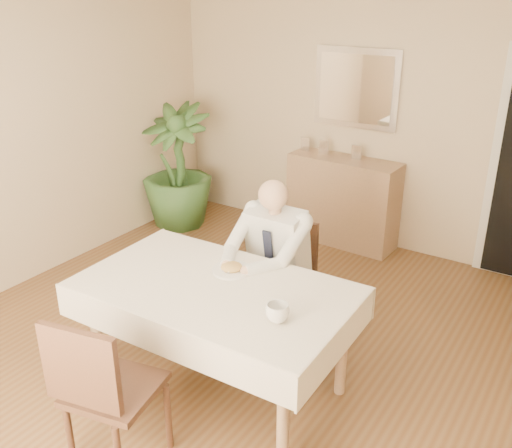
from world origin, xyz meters
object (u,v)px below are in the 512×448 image
Objects in this scene: chair_near at (102,386)px; coffee_mug at (277,313)px; dining_table at (215,297)px; chair_far at (285,270)px; sideboard at (342,201)px; potted_palm at (177,167)px; seated_man at (265,259)px.

coffee_mug is at bearing 38.70° from chair_near.
dining_table is 0.90m from chair_far.
potted_palm reaches higher than sideboard.
dining_table is at bearing 166.35° from coffee_mug.
potted_palm is (-1.99, 1.98, -0.00)m from dining_table.
coffee_mug is 2.82m from sideboard.
coffee_mug is 0.10× the size of potted_palm.
coffee_mug is at bearing -69.87° from sideboard.
seated_man is at bearing -34.88° from potted_palm.
chair_near is 1.48m from seated_man.
potted_palm is at bearing 133.85° from dining_table.
coffee_mug is at bearing -39.92° from potted_palm.
dining_table is at bearing -44.86° from potted_palm.
sideboard is (-0.83, 2.67, -0.36)m from coffee_mug.
dining_table is 0.56m from coffee_mug.
chair_far is at bearing 90.00° from seated_man.
seated_man is 0.90m from coffee_mug.
coffee_mug is at bearing -14.95° from dining_table.
chair_far is at bearing 88.71° from dining_table.
potted_palm is (-1.99, 1.11, 0.19)m from chair_far.
sideboard is (-0.30, 1.95, -0.25)m from seated_man.
sideboard reaches higher than chair_far.
chair_near is at bearing -97.21° from dining_table.
dining_table is 13.11× the size of coffee_mug.
seated_man is at bearing 88.71° from dining_table.
dining_table is 0.89m from chair_near.
potted_palm is (-1.90, 2.86, 0.13)m from chair_near.
chair_far is 0.35m from seated_man.
chair_far is 1.18m from coffee_mug.
dining_table is at bearing -80.42° from sideboard.
sideboard is (-0.21, 3.42, -0.09)m from chair_near.
seated_man reaches higher than sideboard.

